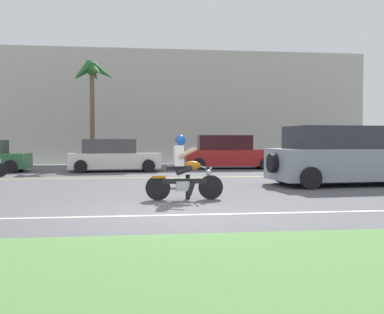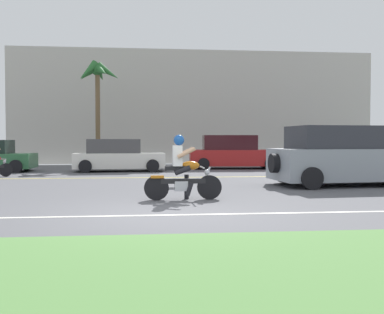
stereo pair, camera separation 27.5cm
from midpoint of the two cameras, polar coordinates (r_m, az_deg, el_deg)
name	(u,v)px [view 1 (the left image)]	position (r m, az deg, el deg)	size (l,w,h in m)	color
ground	(157,196)	(11.88, -4.91, -4.78)	(56.00, 30.00, 0.04)	#545459
grass_median	(195,274)	(4.91, -1.23, -14.10)	(56.00, 3.80, 0.06)	#548442
lane_line_near	(167,215)	(8.74, -4.01, -7.10)	(50.40, 0.12, 0.01)	silver
lane_line_far	(149,178)	(17.46, -5.71, -2.52)	(50.40, 0.12, 0.01)	yellow
motorcyclist	(184,172)	(10.89, -1.73, -1.90)	(1.82, 0.59, 1.52)	black
suv_nearby	(344,156)	(15.24, 17.54, 0.08)	(4.86, 2.54, 1.83)	#8C939E
parked_car_1	(113,156)	(21.15, -10.00, 0.09)	(4.09, 2.05, 1.44)	white
parked_car_2	(228,153)	(23.01, 4.10, 0.48)	(4.53, 2.16, 1.64)	#AD1E1E
parked_car_3	(361,154)	(23.06, 19.60, 0.33)	(4.06, 1.91, 1.60)	navy
palm_tree_0	(92,79)	(24.82, -12.44, 9.28)	(2.39, 2.47, 5.48)	brown
building_far	(186,109)	(30.04, -1.02, 5.89)	(21.95, 4.00, 6.80)	#BCB7AD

